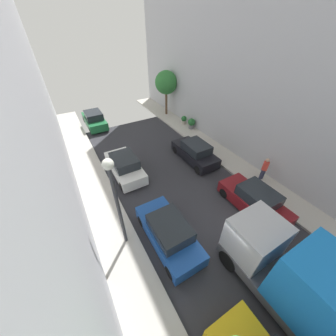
{
  "coord_description": "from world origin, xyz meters",
  "views": [
    {
      "loc": [
        -5.46,
        -3.0,
        9.09
      ],
      "look_at": [
        -0.0,
        6.43,
        0.5
      ],
      "focal_mm": 20.52,
      "sensor_mm": 36.0,
      "label": 1
    }
  ],
  "objects_px": {
    "parked_car_left_5": "(94,120)",
    "parked_car_right_2": "(255,200)",
    "lamp_post": "(115,194)",
    "parked_car_left_3": "(169,233)",
    "pedestrian": "(264,168)",
    "street_tree_1": "(166,83)",
    "delivery_truck": "(319,299)",
    "potted_plant_0": "(184,120)",
    "potted_plant_2": "(192,123)",
    "parked_car_left_4": "(125,166)",
    "parked_car_right_3": "(195,152)"
  },
  "relations": [
    {
      "from": "parked_car_right_3",
      "to": "potted_plant_2",
      "type": "distance_m",
      "value": 5.29
    },
    {
      "from": "parked_car_left_3",
      "to": "parked_car_left_5",
      "type": "relative_size",
      "value": 1.0
    },
    {
      "from": "parked_car_left_3",
      "to": "pedestrian",
      "type": "distance_m",
      "value": 7.99
    },
    {
      "from": "pedestrian",
      "to": "lamp_post",
      "type": "relative_size",
      "value": 0.34
    },
    {
      "from": "street_tree_1",
      "to": "potted_plant_2",
      "type": "height_order",
      "value": "street_tree_1"
    },
    {
      "from": "parked_car_left_3",
      "to": "parked_car_left_4",
      "type": "relative_size",
      "value": 1.0
    },
    {
      "from": "parked_car_right_3",
      "to": "potted_plant_0",
      "type": "height_order",
      "value": "parked_car_right_3"
    },
    {
      "from": "pedestrian",
      "to": "potted_plant_0",
      "type": "distance_m",
      "value": 10.12
    },
    {
      "from": "parked_car_left_5",
      "to": "lamp_post",
      "type": "distance_m",
      "value": 14.71
    },
    {
      "from": "parked_car_right_2",
      "to": "street_tree_1",
      "type": "distance_m",
      "value": 15.31
    },
    {
      "from": "parked_car_right_3",
      "to": "street_tree_1",
      "type": "height_order",
      "value": "street_tree_1"
    },
    {
      "from": "parked_car_left_4",
      "to": "street_tree_1",
      "type": "xyz_separation_m",
      "value": [
        7.92,
        7.92,
        2.87
      ]
    },
    {
      "from": "parked_car_left_4",
      "to": "lamp_post",
      "type": "bearing_deg",
      "value": -110.08
    },
    {
      "from": "parked_car_right_2",
      "to": "potted_plant_0",
      "type": "relative_size",
      "value": 4.95
    },
    {
      "from": "parked_car_right_3",
      "to": "street_tree_1",
      "type": "distance_m",
      "value": 9.77
    },
    {
      "from": "parked_car_left_5",
      "to": "delivery_truck",
      "type": "height_order",
      "value": "delivery_truck"
    },
    {
      "from": "pedestrian",
      "to": "street_tree_1",
      "type": "relative_size",
      "value": 0.37
    },
    {
      "from": "parked_car_right_3",
      "to": "lamp_post",
      "type": "distance_m",
      "value": 8.84
    },
    {
      "from": "potted_plant_0",
      "to": "lamp_post",
      "type": "distance_m",
      "value": 14.42
    },
    {
      "from": "potted_plant_0",
      "to": "lamp_post",
      "type": "xyz_separation_m",
      "value": [
        -10.11,
        -9.87,
        2.91
      ]
    },
    {
      "from": "parked_car_right_3",
      "to": "street_tree_1",
      "type": "xyz_separation_m",
      "value": [
        2.52,
        8.99,
        2.87
      ]
    },
    {
      "from": "pedestrian",
      "to": "lamp_post",
      "type": "distance_m",
      "value": 10.15
    },
    {
      "from": "parked_car_left_3",
      "to": "parked_car_left_5",
      "type": "distance_m",
      "value": 15.36
    },
    {
      "from": "potted_plant_0",
      "to": "potted_plant_2",
      "type": "relative_size",
      "value": 0.82
    },
    {
      "from": "delivery_truck",
      "to": "pedestrian",
      "type": "xyz_separation_m",
      "value": [
        5.25,
        6.02,
        -0.71
      ]
    },
    {
      "from": "parked_car_left_4",
      "to": "pedestrian",
      "type": "relative_size",
      "value": 2.44
    },
    {
      "from": "street_tree_1",
      "to": "delivery_truck",
      "type": "bearing_deg",
      "value": -105.09
    },
    {
      "from": "parked_car_left_3",
      "to": "potted_plant_2",
      "type": "bearing_deg",
      "value": 49.36
    },
    {
      "from": "parked_car_left_4",
      "to": "street_tree_1",
      "type": "height_order",
      "value": "street_tree_1"
    },
    {
      "from": "parked_car_left_5",
      "to": "delivery_truck",
      "type": "bearing_deg",
      "value": -82.52
    },
    {
      "from": "street_tree_1",
      "to": "lamp_post",
      "type": "bearing_deg",
      "value": -126.83
    },
    {
      "from": "parked_car_left_3",
      "to": "lamp_post",
      "type": "relative_size",
      "value": 0.83
    },
    {
      "from": "parked_car_right_2",
      "to": "delivery_truck",
      "type": "bearing_deg",
      "value": -120.7
    },
    {
      "from": "pedestrian",
      "to": "lamp_post",
      "type": "xyz_separation_m",
      "value": [
        -9.85,
        0.24,
        2.45
      ]
    },
    {
      "from": "potted_plant_0",
      "to": "parked_car_right_2",
      "type": "bearing_deg",
      "value": -103.62
    },
    {
      "from": "delivery_truck",
      "to": "street_tree_1",
      "type": "xyz_separation_m",
      "value": [
        5.22,
        19.38,
        1.8
      ]
    },
    {
      "from": "parked_car_left_4",
      "to": "street_tree_1",
      "type": "relative_size",
      "value": 0.9
    },
    {
      "from": "parked_car_right_3",
      "to": "potted_plant_2",
      "type": "height_order",
      "value": "parked_car_right_3"
    },
    {
      "from": "delivery_truck",
      "to": "street_tree_1",
      "type": "relative_size",
      "value": 1.42
    },
    {
      "from": "parked_car_left_5",
      "to": "parked_car_right_2",
      "type": "distance_m",
      "value": 16.92
    },
    {
      "from": "parked_car_right_2",
      "to": "lamp_post",
      "type": "relative_size",
      "value": 0.83
    },
    {
      "from": "parked_car_left_3",
      "to": "parked_car_right_3",
      "type": "height_order",
      "value": "same"
    },
    {
      "from": "parked_car_right_2",
      "to": "potted_plant_2",
      "type": "height_order",
      "value": "parked_car_right_2"
    },
    {
      "from": "parked_car_left_3",
      "to": "pedestrian",
      "type": "height_order",
      "value": "pedestrian"
    },
    {
      "from": "lamp_post",
      "to": "parked_car_left_3",
      "type": "bearing_deg",
      "value": -28.69
    },
    {
      "from": "street_tree_1",
      "to": "potted_plant_2",
      "type": "bearing_deg",
      "value": -85.8
    },
    {
      "from": "parked_car_right_2",
      "to": "lamp_post",
      "type": "height_order",
      "value": "lamp_post"
    },
    {
      "from": "potted_plant_2",
      "to": "parked_car_right_3",
      "type": "bearing_deg",
      "value": -122.65
    },
    {
      "from": "potted_plant_0",
      "to": "delivery_truck",
      "type": "bearing_deg",
      "value": -108.85
    },
    {
      "from": "parked_car_left_4",
      "to": "delivery_truck",
      "type": "bearing_deg",
      "value": -76.74
    }
  ]
}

